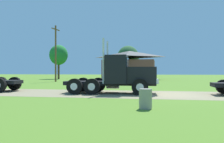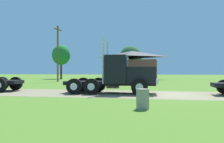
% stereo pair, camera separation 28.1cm
% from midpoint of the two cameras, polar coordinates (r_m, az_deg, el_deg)
% --- Properties ---
extents(ground_plane, '(200.00, 200.00, 0.00)m').
position_cam_midpoint_polar(ground_plane, '(16.26, 15.47, -5.70)').
color(ground_plane, '#4F7725').
extents(dirt_track, '(120.00, 5.71, 0.01)m').
position_cam_midpoint_polar(dirt_track, '(16.25, 15.47, -5.68)').
color(dirt_track, '#857A5A').
rests_on(dirt_track, ground_plane).
extents(truck_foreground_white, '(6.89, 2.85, 3.97)m').
position_cam_midpoint_polar(truck_foreground_white, '(16.58, 2.78, -1.05)').
color(truck_foreground_white, black).
rests_on(truck_foreground_white, ground_plane).
extents(steel_barrel, '(0.56, 0.56, 0.86)m').
position_cam_midpoint_polar(steel_barrel, '(9.89, 8.59, -6.87)').
color(steel_barrel, gray).
rests_on(steel_barrel, ground_plane).
extents(shed_building, '(10.96, 8.51, 5.88)m').
position_cam_midpoint_polar(shed_building, '(46.93, 5.23, 1.51)').
color(shed_building, brown).
rests_on(shed_building, ground_plane).
extents(utility_pole_near, '(0.41, 2.20, 8.85)m').
position_cam_midpoint_polar(utility_pole_near, '(36.62, -13.36, 4.82)').
color(utility_pole_near, brown).
rests_on(utility_pole_near, ground_plane).
extents(tree_left, '(3.95, 3.95, 7.38)m').
position_cam_midpoint_polar(tree_left, '(50.35, -12.60, 4.06)').
color(tree_left, '#513823').
rests_on(tree_left, ground_plane).
extents(tree_mid, '(5.16, 5.16, 7.68)m').
position_cam_midpoint_polar(tree_mid, '(53.28, 4.85, 3.47)').
color(tree_mid, '#513823').
rests_on(tree_mid, ground_plane).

